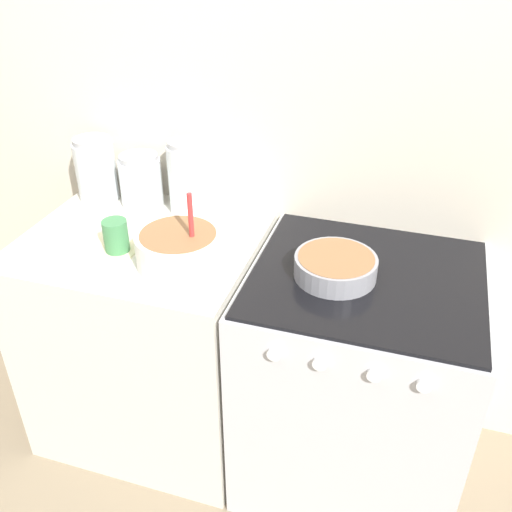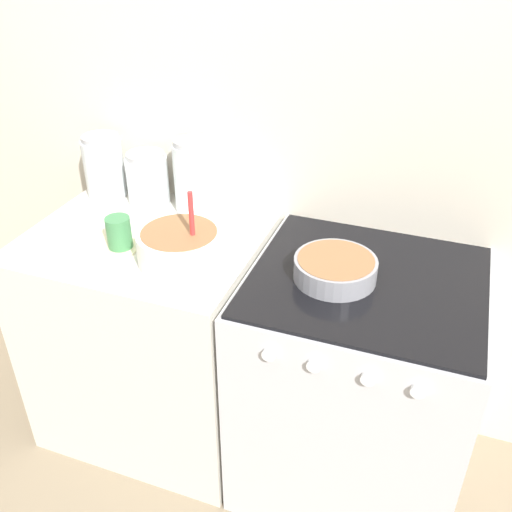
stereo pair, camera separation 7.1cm
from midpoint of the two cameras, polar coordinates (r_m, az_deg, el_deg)
The scene contains 12 objects.
ground_plane at distance 2.26m, azimuth -4.29°, elevation -23.95°, with size 12.00×12.00×0.00m, color gray.
wall_back at distance 2.05m, azimuth 1.57°, elevation 12.79°, with size 4.61×0.05×2.40m.
countertop_cabinet at distance 2.27m, azimuth -11.25°, elevation -7.87°, with size 0.81×0.68×0.88m.
stove at distance 2.08m, azimuth 8.87°, elevation -12.12°, with size 0.74×0.69×0.88m.
mixing_bowl at distance 1.83m, azimuth -8.82°, elevation 0.93°, with size 0.28×0.28×0.25m.
baking_pan at distance 1.77m, azimuth 6.82°, elevation -1.03°, with size 0.26×0.26×0.07m.
storage_jar_left at distance 2.30m, azimuth -16.52°, elevation 7.94°, with size 0.15×0.15×0.24m.
storage_jar_middle at distance 2.22m, azimuth -12.30°, elevation 7.06°, with size 0.16×0.16×0.20m.
storage_jar_right at distance 2.12m, azimuth -7.89°, elevation 7.32°, with size 0.13×0.13×0.28m.
tin_can at distance 1.93m, azimuth -14.85°, elevation 1.89°, with size 0.08×0.08×0.11m.
recipe_page at distance 1.96m, azimuth -16.63°, elevation 0.14°, with size 0.24×0.27×0.01m.
measuring_spoon at distance 1.78m, azimuth -9.95°, elevation -1.88°, with size 0.12×0.04×0.04m.
Camera 1 is at (0.49, -1.17, 1.87)m, focal length 40.00 mm.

